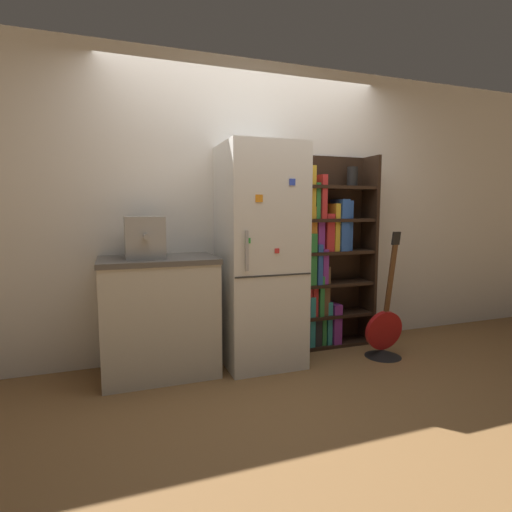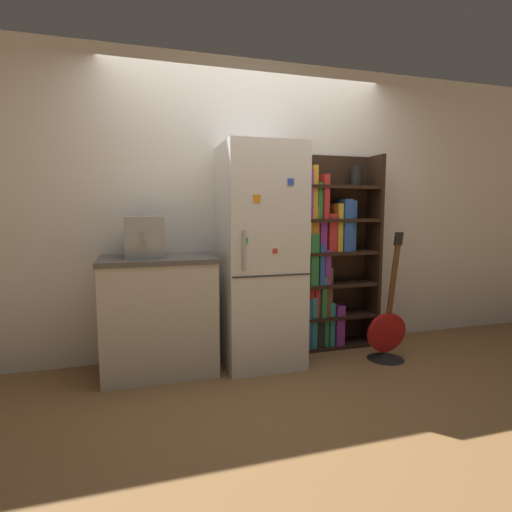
{
  "view_description": "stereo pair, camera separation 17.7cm",
  "coord_description": "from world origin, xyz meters",
  "px_view_note": "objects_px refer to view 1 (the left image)",
  "views": [
    {
      "loc": [
        -1.14,
        -2.97,
        1.29
      ],
      "look_at": [
        -0.03,
        0.15,
        0.91
      ],
      "focal_mm": 28.0,
      "sensor_mm": 36.0,
      "label": 1
    },
    {
      "loc": [
        -0.98,
        -3.02,
        1.29
      ],
      "look_at": [
        -0.03,
        0.15,
        0.91
      ],
      "focal_mm": 28.0,
      "sensor_mm": 36.0,
      "label": 2
    }
  ],
  "objects_px": {
    "refrigerator": "(260,256)",
    "bookshelf": "(323,259)",
    "espresso_machine": "(145,237)",
    "guitar": "(384,338)"
  },
  "relations": [
    {
      "from": "refrigerator",
      "to": "bookshelf",
      "type": "xyz_separation_m",
      "value": [
        0.71,
        0.19,
        -0.07
      ]
    },
    {
      "from": "refrigerator",
      "to": "espresso_machine",
      "type": "height_order",
      "value": "refrigerator"
    },
    {
      "from": "espresso_machine",
      "to": "guitar",
      "type": "relative_size",
      "value": 0.31
    },
    {
      "from": "guitar",
      "to": "refrigerator",
      "type": "bearing_deg",
      "value": 165.85
    },
    {
      "from": "refrigerator",
      "to": "guitar",
      "type": "height_order",
      "value": "refrigerator"
    },
    {
      "from": "bookshelf",
      "to": "guitar",
      "type": "xyz_separation_m",
      "value": [
        0.36,
        -0.46,
        -0.67
      ]
    },
    {
      "from": "refrigerator",
      "to": "guitar",
      "type": "bearing_deg",
      "value": -14.15
    },
    {
      "from": "bookshelf",
      "to": "espresso_machine",
      "type": "relative_size",
      "value": 5.17
    },
    {
      "from": "bookshelf",
      "to": "espresso_machine",
      "type": "xyz_separation_m",
      "value": [
        -1.63,
        -0.17,
        0.25
      ]
    },
    {
      "from": "refrigerator",
      "to": "bookshelf",
      "type": "distance_m",
      "value": 0.74
    }
  ]
}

